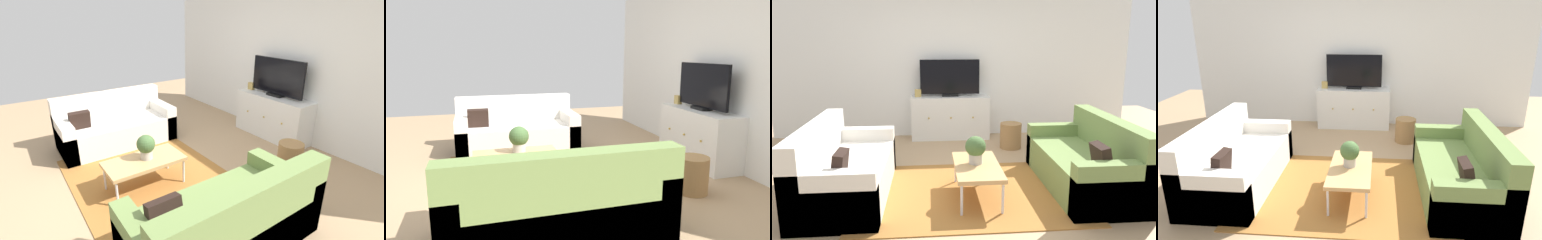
# 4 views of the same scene
# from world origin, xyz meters

# --- Properties ---
(ground_plane) EXTENTS (10.00, 10.00, 0.00)m
(ground_plane) POSITION_xyz_m (0.00, 0.00, 0.00)
(ground_plane) COLOR tan
(wall_back) EXTENTS (6.40, 0.12, 2.70)m
(wall_back) POSITION_xyz_m (0.00, 2.55, 1.35)
(wall_back) COLOR white
(wall_back) RESTS_ON ground_plane
(area_rug) EXTENTS (2.50, 1.90, 0.01)m
(area_rug) POSITION_xyz_m (0.00, -0.15, 0.01)
(area_rug) COLOR #9E662D
(area_rug) RESTS_ON ground_plane
(couch_left_side) EXTENTS (0.86, 1.82, 0.83)m
(couch_left_side) POSITION_xyz_m (-1.44, -0.10, 0.28)
(couch_left_side) COLOR silver
(couch_left_side) RESTS_ON ground_plane
(couch_right_side) EXTENTS (0.86, 1.82, 0.83)m
(couch_right_side) POSITION_xyz_m (1.44, -0.10, 0.28)
(couch_right_side) COLOR olive
(couch_right_side) RESTS_ON ground_plane
(coffee_table) EXTENTS (0.50, 0.97, 0.38)m
(coffee_table) POSITION_xyz_m (0.07, -0.28, 0.35)
(coffee_table) COLOR tan
(coffee_table) RESTS_ON ground_plane
(potted_plant) EXTENTS (0.23, 0.23, 0.31)m
(potted_plant) POSITION_xyz_m (0.06, -0.24, 0.55)
(potted_plant) COLOR #B7B2A8
(potted_plant) RESTS_ON coffee_table
(tv_console) EXTENTS (1.35, 0.47, 0.75)m
(tv_console) POSITION_xyz_m (-0.08, 2.27, 0.37)
(tv_console) COLOR white
(tv_console) RESTS_ON ground_plane
(flat_screen_tv) EXTENTS (1.03, 0.16, 0.64)m
(flat_screen_tv) POSITION_xyz_m (-0.08, 2.29, 1.06)
(flat_screen_tv) COLOR black
(flat_screen_tv) RESTS_ON tv_console
(mantel_clock) EXTENTS (0.11, 0.07, 0.13)m
(mantel_clock) POSITION_xyz_m (-0.64, 2.27, 0.81)
(mantel_clock) COLOR tan
(mantel_clock) RESTS_ON tv_console
(wicker_basket) EXTENTS (0.34, 0.34, 0.41)m
(wicker_basket) POSITION_xyz_m (0.85, 1.55, 0.20)
(wicker_basket) COLOR #9E7547
(wicker_basket) RESTS_ON ground_plane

